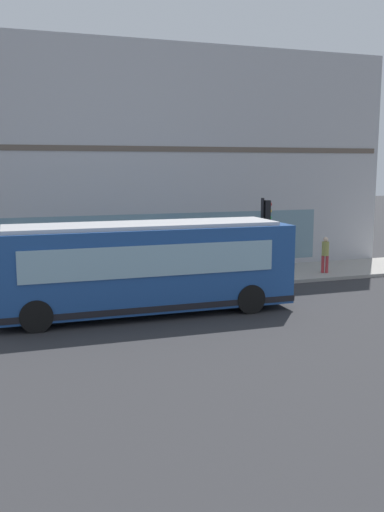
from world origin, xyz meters
The scene contains 10 objects.
ground centered at (0.00, 0.00, 0.00)m, with size 120.00×120.00×0.00m, color #2D2D30.
sidewalk_curb centered at (4.49, 0.00, 0.07)m, with size 3.77×40.00×0.15m, color #9E9991.
building_corner centered at (9.84, 0.00, 5.16)m, with size 6.98×23.96×10.33m.
city_bus_nearside centered at (-0.02, 1.94, 1.55)m, with size 2.68×10.06×3.07m.
traffic_light_near_corner centered at (3.04, -4.06, 2.58)m, with size 0.32×0.49×3.48m.
fire_hydrant centered at (5.83, -0.08, 0.51)m, with size 0.35×0.35×0.74m.
pedestrian_by_light_pole centered at (5.11, 2.48, 1.10)m, with size 0.32×0.32×1.65m.
pedestrian_walking_along_curb centered at (5.67, 4.12, 1.12)m, with size 0.32×0.32×1.69m.
pedestrian_near_hydrant centered at (3.63, -7.39, 1.09)m, with size 0.32×0.32×1.63m.
newspaper_vending_box centered at (4.06, 1.72, 0.60)m, with size 0.44×0.42×0.90m.
Camera 1 is at (-18.15, 6.40, 4.96)m, focal length 39.53 mm.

